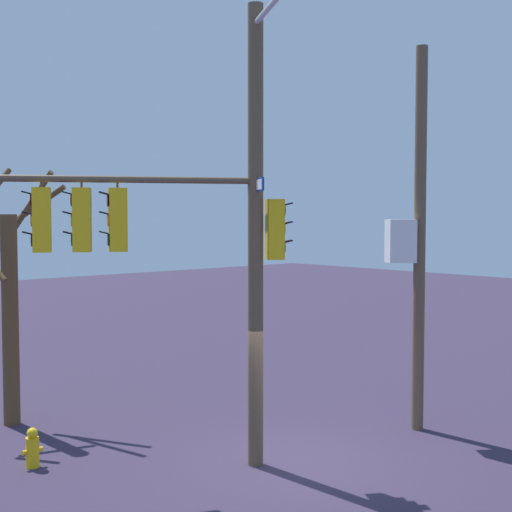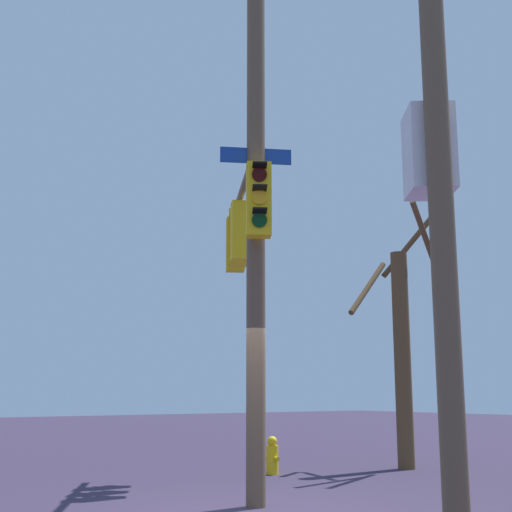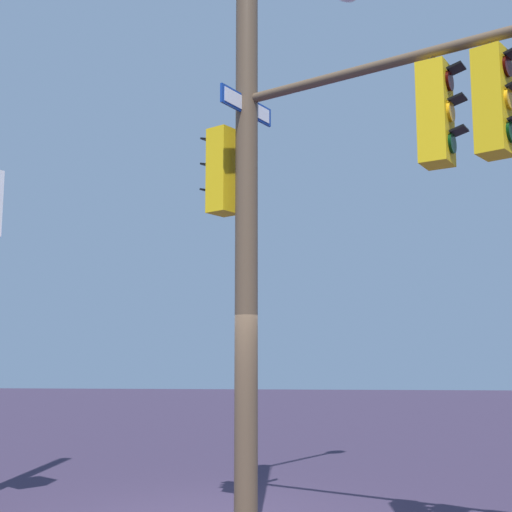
# 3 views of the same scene
# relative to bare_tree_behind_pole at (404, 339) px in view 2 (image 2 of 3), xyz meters

# --- Properties ---
(main_signal_pole_assembly) EXTENTS (4.83, 5.13, 8.37)m
(main_signal_pole_assembly) POSITION_rel_bare_tree_behind_pole_xyz_m (1.35, -5.19, 1.85)
(main_signal_pole_assembly) COLOR brown
(main_signal_pole_assembly) RESTS_ON ground
(secondary_pole_assembly) EXTENTS (0.82, 0.73, 8.15)m
(secondary_pole_assembly) POSITION_rel_bare_tree_behind_pole_xyz_m (6.23, -6.16, 1.36)
(secondary_pole_assembly) COLOR brown
(secondary_pole_assembly) RESTS_ON ground
(bare_tree_behind_pole) EXTENTS (2.35, 2.33, 5.69)m
(bare_tree_behind_pole) POSITION_rel_bare_tree_behind_pole_xyz_m (0.00, 0.00, 0.00)
(bare_tree_behind_pole) COLOR brown
(bare_tree_behind_pole) RESTS_ON ground
(fire_hydrant_fallback) EXTENTS (0.38, 0.24, 0.73)m
(fire_hydrant_fallback) POSITION_rel_bare_tree_behind_pole_xyz_m (-0.86, -2.94, -2.37)
(fire_hydrant_fallback) COLOR yellow
(fire_hydrant_fallback) RESTS_ON ground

